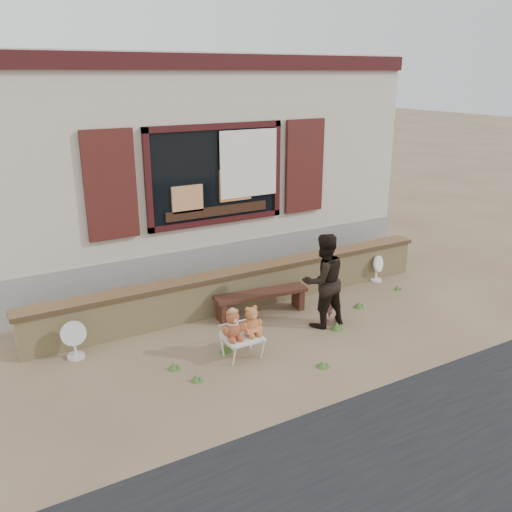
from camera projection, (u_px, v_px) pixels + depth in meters
ground at (276, 330)px, 8.19m from camera, size 80.00×80.00×0.00m
shopfront at (163, 158)px, 11.24m from camera, size 8.04×5.13×4.00m
brick_wall at (244, 287)px, 8.90m from camera, size 7.10×0.36×0.67m
bench at (261, 298)px, 8.62m from camera, size 1.55×0.49×0.39m
folding_chair at (242, 338)px, 7.33m from camera, size 0.52×0.46×0.31m
teddy_bear_left at (233, 324)px, 7.19m from camera, size 0.32×0.28×0.42m
teddy_bear_right at (251, 320)px, 7.31m from camera, size 0.31×0.28×0.42m
child at (326, 297)px, 8.27m from camera, size 0.36×0.27×0.89m
adult at (323, 280)px, 8.12m from camera, size 0.73×0.58×1.46m
fan_left at (74, 339)px, 7.30m from camera, size 0.35×0.23×0.55m
fan_right at (377, 268)px, 10.04m from camera, size 0.32×0.21×0.49m
grass_tufts at (291, 338)px, 7.82m from camera, size 4.61×1.63×0.13m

